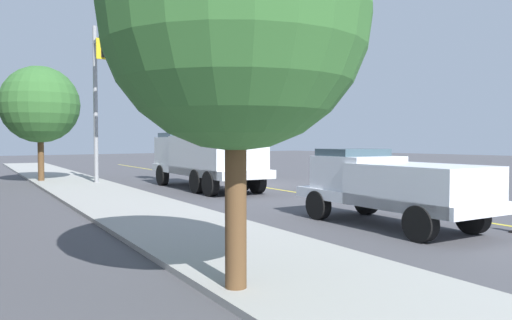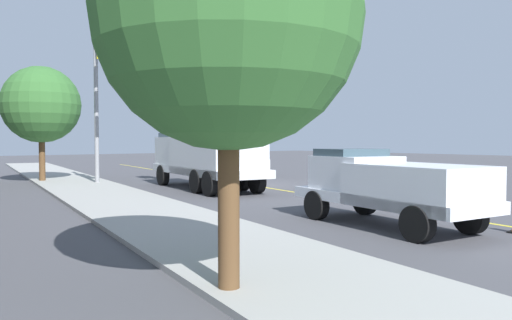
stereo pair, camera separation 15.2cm
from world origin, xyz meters
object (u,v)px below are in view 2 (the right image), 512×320
at_px(passing_minivan, 237,161).
at_px(traffic_cone_mid_front, 206,174).
at_px(traffic_signal_mast, 104,71).
at_px(utility_bucket_truck, 204,155).
at_px(service_pickup_truck, 388,185).

height_order(passing_minivan, traffic_cone_mid_front, passing_minivan).
xyz_separation_m(traffic_cone_mid_front, traffic_signal_mast, (0.13, 5.77, 5.23)).
height_order(utility_bucket_truck, traffic_cone_mid_front, utility_bucket_truck).
relative_size(utility_bucket_truck, traffic_cone_mid_front, 9.64).
relative_size(utility_bucket_truck, traffic_signal_mast, 1.04).
relative_size(passing_minivan, traffic_signal_mast, 0.61).
bearing_deg(traffic_cone_mid_front, service_pickup_truck, 165.54).
xyz_separation_m(utility_bucket_truck, traffic_signal_mast, (3.68, 3.43, 4.06)).
bearing_deg(utility_bucket_truck, traffic_cone_mid_front, -33.40).
relative_size(service_pickup_truck, passing_minivan, 1.16).
bearing_deg(utility_bucket_truck, service_pickup_truck, 172.27).
xyz_separation_m(utility_bucket_truck, service_pickup_truck, (-11.66, 1.58, -0.48)).
height_order(service_pickup_truck, traffic_cone_mid_front, service_pickup_truck).
xyz_separation_m(passing_minivan, traffic_cone_mid_front, (-2.03, 3.67, -0.54)).
bearing_deg(traffic_signal_mast, service_pickup_truck, -173.13).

